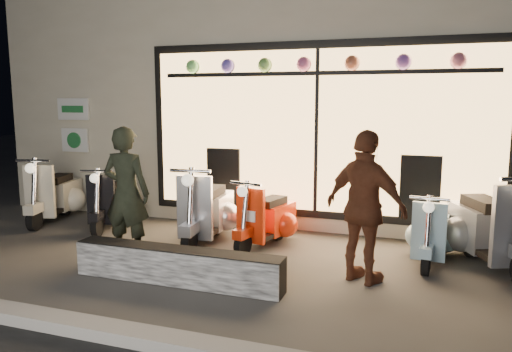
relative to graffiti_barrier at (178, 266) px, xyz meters
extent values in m
plane|color=#383533|center=(0.17, 0.65, -0.20)|extent=(40.00, 40.00, 0.00)
cube|color=slate|center=(0.17, -1.35, -0.14)|extent=(40.00, 0.25, 0.12)
cube|color=beige|center=(0.17, 5.65, 1.80)|extent=(10.00, 6.00, 4.00)
cube|color=black|center=(0.97, 2.63, 1.35)|extent=(5.45, 0.06, 2.65)
cube|color=#FFBF6B|center=(0.97, 2.59, 1.35)|extent=(5.20, 0.04, 2.40)
cube|color=black|center=(0.97, 2.55, 2.20)|extent=(4.90, 0.06, 0.06)
cube|color=white|center=(-3.43, 2.61, 1.65)|extent=(0.65, 0.04, 0.38)
cube|color=white|center=(-3.43, 2.61, 1.10)|extent=(0.55, 0.04, 0.42)
cube|color=black|center=(0.00, 0.00, 0.00)|extent=(2.44, 0.28, 0.40)
cylinder|color=black|center=(-0.32, 0.92, -0.02)|extent=(0.14, 0.37, 0.36)
cylinder|color=black|center=(-0.43, 1.97, -0.02)|extent=(0.16, 0.37, 0.36)
cube|color=#B8B9BD|center=(-0.34, 1.14, 0.39)|extent=(0.49, 0.12, 0.87)
cube|color=#B8B9BD|center=(-0.42, 1.87, 0.20)|extent=(0.52, 0.78, 0.49)
cube|color=black|center=(-0.41, 1.76, 0.50)|extent=(0.35, 0.62, 0.13)
sphere|color=#FFF2CC|center=(-0.32, 0.91, 0.81)|extent=(0.17, 0.17, 0.16)
cylinder|color=black|center=(0.34, 1.14, -0.05)|extent=(0.16, 0.32, 0.31)
cylinder|color=black|center=(0.54, 2.02, -0.05)|extent=(0.17, 0.32, 0.31)
cube|color=red|center=(0.38, 1.32, 0.31)|extent=(0.42, 0.15, 0.74)
cube|color=red|center=(0.52, 1.93, 0.14)|extent=(0.51, 0.70, 0.42)
cube|color=black|center=(0.50, 1.84, 0.40)|extent=(0.36, 0.55, 0.11)
sphere|color=#FFF2CC|center=(0.34, 1.13, 0.66)|extent=(0.16, 0.16, 0.14)
cylinder|color=black|center=(-2.05, 1.30, -0.04)|extent=(0.17, 0.33, 0.32)
cylinder|color=black|center=(-2.28, 2.20, -0.04)|extent=(0.19, 0.33, 0.32)
cube|color=black|center=(-2.09, 1.49, 0.32)|extent=(0.43, 0.17, 0.76)
cube|color=black|center=(-2.26, 2.11, 0.15)|extent=(0.54, 0.73, 0.43)
cube|color=black|center=(-2.23, 2.02, 0.41)|extent=(0.38, 0.57, 0.11)
sphere|color=#FFF2CC|center=(-2.04, 1.29, 0.68)|extent=(0.17, 0.17, 0.14)
cylinder|color=black|center=(-3.16, 1.25, -0.02)|extent=(0.19, 0.37, 0.35)
cylinder|color=black|center=(-3.43, 2.25, -0.02)|extent=(0.21, 0.37, 0.35)
cube|color=beige|center=(-3.22, 1.46, 0.38)|extent=(0.48, 0.19, 0.85)
cube|color=beige|center=(-3.40, 2.15, 0.19)|extent=(0.61, 0.81, 0.48)
cube|color=black|center=(-3.38, 2.05, 0.48)|extent=(0.43, 0.64, 0.12)
sphere|color=#FFF2CC|center=(-3.16, 1.24, 0.78)|extent=(0.19, 0.19, 0.16)
cylinder|color=black|center=(2.60, 1.17, -0.05)|extent=(0.11, 0.30, 0.29)
cylinder|color=black|center=(2.67, 2.02, -0.05)|extent=(0.13, 0.30, 0.29)
cube|color=#91BBCE|center=(2.61, 1.34, 0.28)|extent=(0.40, 0.09, 0.70)
cube|color=#91BBCE|center=(2.67, 1.93, 0.13)|extent=(0.41, 0.63, 0.39)
cube|color=black|center=(2.66, 1.85, 0.36)|extent=(0.28, 0.50, 0.10)
sphere|color=#FFF2CC|center=(2.60, 1.16, 0.61)|extent=(0.14, 0.14, 0.13)
cylinder|color=black|center=(3.16, 2.10, -0.01)|extent=(0.28, 0.41, 0.39)
cube|color=slate|center=(3.20, 2.00, 0.23)|extent=(0.75, 0.92, 0.52)
cube|color=black|center=(3.25, 1.89, 0.55)|extent=(0.54, 0.71, 0.14)
imported|color=black|center=(-1.04, 0.61, 0.65)|extent=(0.64, 0.45, 1.70)
imported|color=brown|center=(1.94, 0.73, 0.65)|extent=(1.08, 0.82, 1.70)
camera|label=1|loc=(2.58, -4.72, 1.83)|focal=35.00mm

